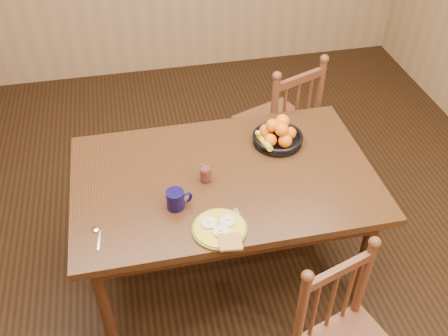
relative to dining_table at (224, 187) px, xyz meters
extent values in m
cube|color=black|center=(0.00, 0.00, -0.67)|extent=(4.50, 5.00, 0.01)
cube|color=black|center=(0.00, 0.00, 0.06)|extent=(1.60, 1.00, 0.04)
cube|color=black|center=(0.00, 0.42, -0.01)|extent=(1.40, 0.04, 0.10)
cube|color=black|center=(0.00, -0.42, -0.01)|extent=(1.40, 0.04, 0.10)
cube|color=black|center=(0.72, 0.00, -0.01)|extent=(0.04, 0.84, 0.10)
cube|color=black|center=(-0.72, 0.00, -0.01)|extent=(0.04, 0.84, 0.10)
cylinder|color=black|center=(-0.70, -0.40, -0.31)|extent=(0.07, 0.07, 0.70)
cylinder|color=black|center=(0.70, -0.40, -0.31)|extent=(0.07, 0.07, 0.70)
cylinder|color=black|center=(-0.70, 0.40, -0.31)|extent=(0.07, 0.07, 0.70)
cylinder|color=black|center=(0.70, 0.40, -0.31)|extent=(0.07, 0.07, 0.70)
cube|color=#452514|center=(0.53, 0.76, -0.20)|extent=(0.58, 0.57, 0.04)
cylinder|color=#452514|center=(0.64, 0.99, -0.44)|extent=(0.04, 0.04, 0.44)
cylinder|color=#452514|center=(0.29, 0.86, -0.44)|extent=(0.04, 0.04, 0.44)
cylinder|color=#452514|center=(0.77, 0.67, -0.44)|extent=(0.04, 0.04, 0.44)
cylinder|color=#452514|center=(0.42, 0.53, -0.44)|extent=(0.04, 0.04, 0.44)
cylinder|color=#452514|center=(0.77, 0.65, 0.07)|extent=(0.05, 0.05, 0.54)
cylinder|color=#452514|center=(0.43, 0.51, 0.07)|extent=(0.05, 0.05, 0.54)
cylinder|color=#452514|center=(0.60, 0.58, 0.02)|extent=(0.02, 0.02, 0.41)
cube|color=#452514|center=(0.60, 0.58, 0.26)|extent=(0.36, 0.16, 0.05)
cylinder|color=#452514|center=(0.15, -0.84, 0.02)|extent=(0.04, 0.04, 0.50)
cylinder|color=#452514|center=(0.48, -0.74, 0.02)|extent=(0.04, 0.04, 0.50)
cylinder|color=#452514|center=(0.32, -0.79, -0.03)|extent=(0.02, 0.02, 0.38)
cube|color=#452514|center=(0.32, -0.79, 0.19)|extent=(0.34, 0.13, 0.05)
cylinder|color=#59601E|center=(-0.10, -0.38, 0.09)|extent=(0.26, 0.26, 0.01)
cylinder|color=gold|center=(-0.10, -0.38, 0.10)|extent=(0.24, 0.24, 0.01)
ellipsoid|color=silver|center=(-0.15, -0.34, 0.11)|extent=(0.08, 0.08, 0.01)
cube|color=#F2E08C|center=(-0.15, -0.34, 0.12)|extent=(0.02, 0.02, 0.01)
ellipsoid|color=silver|center=(-0.06, -0.35, 0.11)|extent=(0.08, 0.08, 0.01)
cube|color=#F2E08C|center=(-0.06, -0.35, 0.12)|extent=(0.02, 0.02, 0.01)
ellipsoid|color=silver|center=(-0.10, -0.41, 0.11)|extent=(0.08, 0.08, 0.01)
cube|color=#F2E08C|center=(-0.10, -0.41, 0.12)|extent=(0.02, 0.02, 0.01)
cube|color=brown|center=(-0.07, -0.48, 0.11)|extent=(0.12, 0.11, 0.01)
cube|color=silver|center=(-0.01, -0.36, 0.09)|extent=(0.02, 0.15, 0.00)
cube|color=silver|center=(0.00, -0.28, 0.09)|extent=(0.03, 0.05, 0.00)
cube|color=silver|center=(-0.66, -0.33, 0.09)|extent=(0.02, 0.12, 0.00)
ellipsoid|color=silver|center=(-0.68, -0.25, 0.09)|extent=(0.03, 0.04, 0.01)
cylinder|color=black|center=(-0.28, -0.18, 0.13)|extent=(0.09, 0.09, 0.10)
torus|color=black|center=(-0.23, -0.18, 0.13)|extent=(0.07, 0.04, 0.07)
cylinder|color=black|center=(-0.28, -0.18, 0.18)|extent=(0.08, 0.08, 0.00)
cylinder|color=silver|center=(-0.10, -0.02, 0.13)|extent=(0.06, 0.06, 0.09)
cylinder|color=maroon|center=(-0.10, -0.02, 0.12)|extent=(0.05, 0.05, 0.07)
cylinder|color=black|center=(0.36, 0.21, 0.09)|extent=(0.28, 0.28, 0.02)
torus|color=black|center=(0.36, 0.21, 0.13)|extent=(0.29, 0.29, 0.02)
cylinder|color=black|center=(0.36, 0.21, 0.09)|extent=(0.10, 0.10, 0.01)
sphere|color=orange|center=(0.43, 0.21, 0.14)|extent=(0.07, 0.07, 0.07)
sphere|color=orange|center=(0.38, 0.28, 0.14)|extent=(0.08, 0.08, 0.08)
sphere|color=orange|center=(0.30, 0.25, 0.15)|extent=(0.08, 0.08, 0.08)
sphere|color=orange|center=(0.30, 0.17, 0.14)|extent=(0.07, 0.07, 0.07)
sphere|color=orange|center=(0.38, 0.14, 0.14)|extent=(0.08, 0.08, 0.08)
sphere|color=orange|center=(0.39, 0.24, 0.21)|extent=(0.08, 0.08, 0.08)
sphere|color=orange|center=(0.32, 0.22, 0.20)|extent=(0.07, 0.07, 0.07)
sphere|color=orange|center=(0.36, 0.17, 0.21)|extent=(0.08, 0.08, 0.08)
cylinder|color=yellow|center=(0.27, 0.17, 0.13)|extent=(0.10, 0.17, 0.07)
camera|label=1|loc=(-0.41, -1.93, 1.86)|focal=40.00mm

